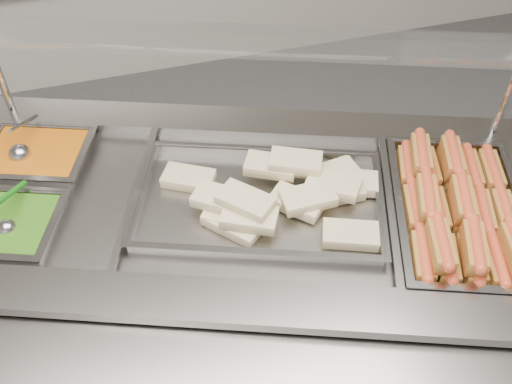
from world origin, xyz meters
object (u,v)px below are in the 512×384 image
object	(u,v)px
steam_counter	(241,288)
serving_spoon	(8,222)
sneeze_guard	(243,43)
pan_wraps	(259,204)
ladle	(20,153)
pan_hotdogs	(457,218)

from	to	relation	value
steam_counter	serving_spoon	distance (m)	0.75
steam_counter	sneeze_guard	bearing A→B (deg)	69.59
steam_counter	pan_wraps	bearing A→B (deg)	-20.42
sneeze_guard	ladle	world-z (taller)	sneeze_guard
sneeze_guard	serving_spoon	bearing A→B (deg)	-169.49
pan_hotdogs	ladle	bearing A→B (deg)	153.89
pan_hotdogs	steam_counter	bearing A→B (deg)	159.58
steam_counter	pan_wraps	size ratio (longest dim) A/B	2.64
sneeze_guard	pan_hotdogs	size ratio (longest dim) A/B	2.60
pan_hotdogs	ladle	world-z (taller)	ladle
steam_counter	ladle	world-z (taller)	ladle
pan_hotdogs	pan_wraps	xyz separation A→B (m)	(-0.51, 0.19, 0.01)
ladle	pan_wraps	bearing A→B (deg)	-30.36
sneeze_guard	steam_counter	bearing A→B (deg)	-110.41
steam_counter	serving_spoon	world-z (taller)	serving_spoon
sneeze_guard	ladle	xyz separation A→B (m)	(-0.65, 0.15, -0.34)
steam_counter	pan_wraps	xyz separation A→B (m)	(0.05, -0.02, 0.41)
sneeze_guard	pan_hotdogs	distance (m)	0.75
pan_wraps	ladle	distance (m)	0.73
pan_wraps	serving_spoon	bearing A→B (deg)	172.10
sneeze_guard	ladle	bearing A→B (deg)	166.90
sneeze_guard	serving_spoon	xyz separation A→B (m)	(-0.68, -0.13, -0.34)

